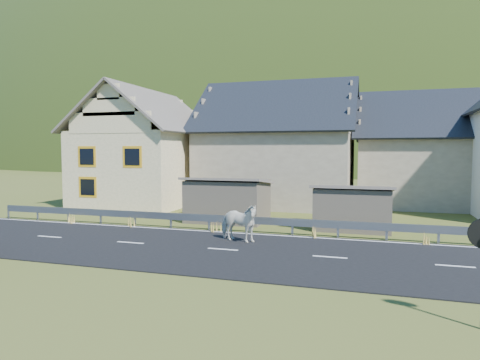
% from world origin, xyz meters
% --- Properties ---
extents(ground, '(160.00, 160.00, 0.00)m').
position_xyz_m(ground, '(0.00, 0.00, 0.00)').
color(ground, '#445019').
rests_on(ground, ground).
extents(road, '(60.00, 7.00, 0.04)m').
position_xyz_m(road, '(0.00, 0.00, 0.02)').
color(road, black).
rests_on(road, ground).
extents(lane_markings, '(60.00, 6.60, 0.01)m').
position_xyz_m(lane_markings, '(0.00, 0.00, 0.04)').
color(lane_markings, silver).
rests_on(lane_markings, road).
extents(guardrail, '(28.10, 0.09, 0.75)m').
position_xyz_m(guardrail, '(-0.00, 3.68, 0.56)').
color(guardrail, '#93969B').
rests_on(guardrail, ground).
extents(shed_left, '(4.30, 3.30, 2.40)m').
position_xyz_m(shed_left, '(-2.00, 6.50, 1.10)').
color(shed_left, brown).
rests_on(shed_left, ground).
extents(shed_right, '(3.80, 2.90, 2.20)m').
position_xyz_m(shed_right, '(4.50, 6.00, 1.00)').
color(shed_right, brown).
rests_on(shed_right, ground).
extents(house_cream, '(7.80, 9.80, 8.30)m').
position_xyz_m(house_cream, '(-10.00, 12.00, 4.36)').
color(house_cream, '#FFE4B0').
rests_on(house_cream, ground).
extents(house_stone_a, '(10.80, 9.80, 8.90)m').
position_xyz_m(house_stone_a, '(-1.00, 15.00, 4.63)').
color(house_stone_a, tan).
rests_on(house_stone_a, ground).
extents(house_stone_b, '(9.80, 8.80, 8.10)m').
position_xyz_m(house_stone_b, '(9.00, 17.00, 4.24)').
color(house_stone_b, tan).
rests_on(house_stone_b, ground).
extents(mountain, '(440.00, 280.00, 260.00)m').
position_xyz_m(mountain, '(5.00, 180.00, -20.00)').
color(mountain, '#24390F').
rests_on(mountain, ground).
extents(conifer_patch, '(76.00, 50.00, 28.00)m').
position_xyz_m(conifer_patch, '(-55.00, 110.00, 6.00)').
color(conifer_patch, black).
rests_on(conifer_patch, ground).
extents(horse, '(1.31, 2.05, 1.60)m').
position_xyz_m(horse, '(0.14, 1.51, 0.84)').
color(horse, silver).
rests_on(horse, road).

